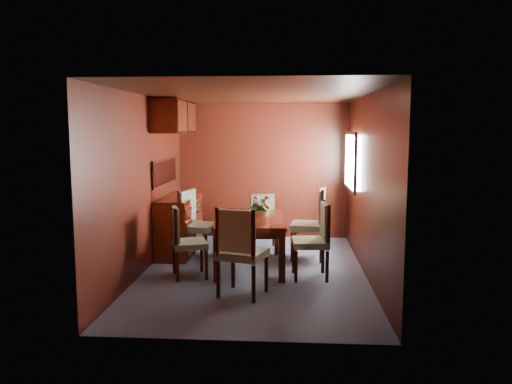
# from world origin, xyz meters

# --- Properties ---
(ground) EXTENTS (4.50, 4.50, 0.00)m
(ground) POSITION_xyz_m (0.00, 0.00, 0.00)
(ground) COLOR #3E4555
(ground) RESTS_ON ground
(room_shell) EXTENTS (3.06, 4.52, 2.41)m
(room_shell) POSITION_xyz_m (-0.10, 0.33, 1.63)
(room_shell) COLOR black
(room_shell) RESTS_ON ground
(sideboard) EXTENTS (0.48, 1.40, 0.90)m
(sideboard) POSITION_xyz_m (-1.25, 1.00, 0.45)
(sideboard) COLOR #3A1007
(sideboard) RESTS_ON ground
(dining_table) EXTENTS (1.05, 1.58, 0.71)m
(dining_table) POSITION_xyz_m (-0.07, 0.22, 0.61)
(dining_table) COLOR #3A1007
(dining_table) RESTS_ON ground
(chair_left_near) EXTENTS (0.56, 0.57, 0.95)m
(chair_left_near) POSITION_xyz_m (-0.90, -0.31, 0.53)
(chair_left_near) COLOR black
(chair_left_near) RESTS_ON ground
(chair_left_far) EXTENTS (0.59, 0.61, 1.05)m
(chair_left_far) POSITION_xyz_m (-0.95, 0.66, 0.58)
(chair_left_far) COLOR black
(chair_left_far) RESTS_ON ground
(chair_right_near) EXTENTS (0.49, 0.51, 1.01)m
(chair_right_near) POSITION_xyz_m (0.83, -0.21, 0.56)
(chair_right_near) COLOR black
(chair_right_near) RESTS_ON ground
(chair_right_far) EXTENTS (0.55, 0.57, 1.08)m
(chair_right_far) POSITION_xyz_m (0.84, 0.74, 0.60)
(chair_right_far) COLOR black
(chair_right_far) RESTS_ON ground
(chair_head) EXTENTS (0.63, 0.61, 1.07)m
(chair_head) POSITION_xyz_m (-0.09, -1.04, 0.59)
(chair_head) COLOR black
(chair_head) RESTS_ON ground
(chair_foot) EXTENTS (0.48, 0.47, 0.90)m
(chair_foot) POSITION_xyz_m (0.05, 1.41, 0.50)
(chair_foot) COLOR black
(chair_foot) RESTS_ON ground
(flower_centerpiece) EXTENTS (0.31, 0.31, 0.31)m
(flower_centerpiece) POSITION_xyz_m (0.05, 0.38, 0.86)
(flower_centerpiece) COLOR #B56A37
(flower_centerpiece) RESTS_ON dining_table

